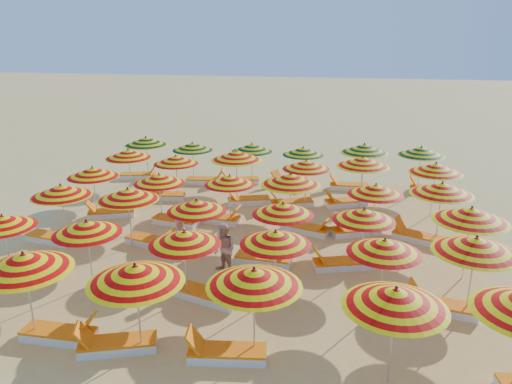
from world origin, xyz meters
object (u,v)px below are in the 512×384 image
umbrella_20 (230,180)px  umbrella_34 (364,148)px  umbrella_16 (364,215)px  umbrella_22 (376,190)px  umbrella_24 (128,154)px  umbrella_27 (306,165)px  lounger_5 (209,295)px  umbrella_25 (176,160)px  lounger_19 (290,203)px  lounger_6 (441,306)px  lounger_1 (116,344)px  umbrella_1 (24,262)px  umbrella_8 (184,238)px  umbrella_7 (87,227)px  lounger_23 (240,180)px  lounger_12 (177,221)px  lounger_2 (225,353)px  lounger_20 (345,202)px  umbrella_29 (436,168)px  lounger_0 (61,334)px  umbrella_32 (252,148)px  umbrella_14 (197,206)px  lounger_10 (340,263)px  lounger_13 (218,218)px  umbrella_26 (236,155)px  lounger_21 (140,175)px  lounger_16 (418,237)px  lounger_26 (429,189)px  umbrella_28 (363,162)px  lounger_8 (152,241)px  umbrella_3 (254,278)px  lounger_14 (307,228)px  lounger_24 (289,184)px  beachgoer_b (224,249)px  umbrella_19 (159,179)px  umbrella_31 (192,147)px  umbrella_6 (3,221)px  lounger_25 (348,186)px  umbrella_18 (93,172)px  umbrella_21 (291,179)px  umbrella_23 (442,189)px  umbrella_35 (421,151)px  umbrella_9 (276,238)px  beachgoer_a (181,237)px  lounger_11 (110,213)px  umbrella_13 (128,194)px  lounger_17 (163,196)px  umbrella_30 (146,141)px  umbrella_17 (471,215)px

umbrella_20 → umbrella_34: 6.86m
umbrella_16 → umbrella_22: bearing=79.7°
umbrella_24 → umbrella_27: (7.52, -0.24, -0.05)m
lounger_5 → umbrella_25: bearing=132.4°
umbrella_16 → lounger_19: umbrella_16 is taller
lounger_6 → lounger_1: bearing=33.4°
umbrella_1 → umbrella_8: bearing=39.4°
umbrella_7 → lounger_23: size_ratio=1.28×
lounger_12 → lounger_2: bearing=-52.9°
lounger_6 → lounger_20: 8.05m
umbrella_29 → lounger_0: (-9.62, -10.00, -1.72)m
umbrella_24 → umbrella_32: 5.43m
umbrella_14 → lounger_19: size_ratio=1.27×
lounger_10 → lounger_13: bearing=-50.4°
lounger_12 → lounger_23: same height
umbrella_26 → umbrella_29: (7.72, -0.29, -0.08)m
lounger_21 → lounger_16: bearing=-37.3°
umbrella_1 → lounger_19: size_ratio=1.22×
lounger_26 → umbrella_27: bearing=35.8°
umbrella_28 → lounger_8: bearing=-144.4°
umbrella_3 → umbrella_22: bearing=68.5°
lounger_14 → lounger_24: same height
umbrella_28 → beachgoer_b: (-4.01, -6.35, -1.17)m
umbrella_19 → umbrella_31: umbrella_31 is taller
umbrella_6 → umbrella_24: 7.60m
lounger_12 → lounger_16: 8.50m
umbrella_22 → lounger_25: size_ratio=1.35×
lounger_0 → lounger_1: bearing=-5.6°
umbrella_18 → umbrella_21: bearing=-1.7°
umbrella_23 → lounger_6: 4.84m
umbrella_24 → lounger_21: size_ratio=1.38×
umbrella_35 → lounger_5: size_ratio=1.17×
umbrella_3 → lounger_16: 8.51m
umbrella_9 → lounger_2: bearing=-104.0°
umbrella_20 → lounger_13: umbrella_20 is taller
umbrella_20 → umbrella_31: (-2.88, 4.81, 0.02)m
lounger_6 → umbrella_25: bearing=-26.0°
umbrella_3 → beachgoer_a: umbrella_3 is taller
lounger_10 → lounger_11: same height
umbrella_13 → lounger_10: 6.99m
lounger_23 → lounger_17: bearing=31.8°
umbrella_35 → lounger_10: size_ratio=1.17×
umbrella_27 → umbrella_32: 3.82m
lounger_10 → lounger_25: same height
lounger_17 → lounger_5: bearing=109.5°
umbrella_19 → umbrella_23: (9.69, 0.00, 0.19)m
umbrella_27 → umbrella_30: umbrella_30 is taller
lounger_0 → lounger_2: 3.91m
umbrella_23 → umbrella_34: size_ratio=0.86×
umbrella_17 → lounger_13: size_ratio=1.24×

